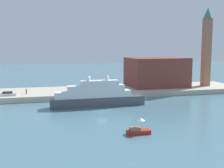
% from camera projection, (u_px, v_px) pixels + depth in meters
% --- Properties ---
extents(ground, '(400.00, 400.00, 0.00)m').
position_uv_depth(ground, '(102.00, 112.00, 70.38)').
color(ground, slate).
extents(quay_dock, '(110.00, 19.64, 1.67)m').
position_uv_depth(quay_dock, '(85.00, 92.00, 95.07)').
color(quay_dock, '#B7AD99').
rests_on(quay_dock, ground).
extents(large_yacht, '(25.25, 3.52, 9.85)m').
position_uv_depth(large_yacht, '(97.00, 96.00, 76.39)').
color(large_yacht, '#4C4C51').
rests_on(large_yacht, ground).
extents(small_motorboat, '(4.35, 1.66, 3.04)m').
position_uv_depth(small_motorboat, '(138.00, 130.00, 52.30)').
color(small_motorboat, '#B22319').
rests_on(small_motorboat, ground).
extents(harbor_building, '(19.92, 15.71, 10.24)m').
position_uv_depth(harbor_building, '(156.00, 72.00, 103.38)').
color(harbor_building, brown).
rests_on(harbor_building, quay_dock).
extents(bell_tower, '(3.35, 3.35, 27.88)m').
position_uv_depth(bell_tower, '(207.00, 44.00, 102.76)').
color(bell_tower, '#9E664C').
rests_on(bell_tower, quay_dock).
extents(parked_car, '(4.57, 1.79, 1.27)m').
position_uv_depth(parked_car, '(8.00, 94.00, 83.41)').
color(parked_car, silver).
rests_on(parked_car, quay_dock).
extents(person_figure, '(0.36, 0.36, 1.71)m').
position_uv_depth(person_figure, '(26.00, 91.00, 86.19)').
color(person_figure, maroon).
rests_on(person_figure, quay_dock).
extents(mooring_bollard, '(0.41, 0.41, 0.85)m').
position_uv_depth(mooring_bollard, '(92.00, 92.00, 86.62)').
color(mooring_bollard, black).
rests_on(mooring_bollard, quay_dock).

